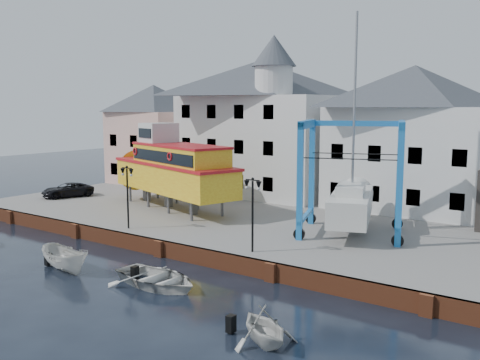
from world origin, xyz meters
The scene contains 14 objects.
ground centered at (0.00, 0.00, 0.00)m, with size 140.00×140.00×0.00m, color black.
hardstanding centered at (0.00, 11.00, 0.50)m, with size 44.00×22.00×1.00m, color slate.
quay_wall centered at (0.00, 0.10, 0.50)m, with size 44.00×0.47×1.00m.
building_pink centered at (-18.00, 18.00, 6.15)m, with size 8.00×7.00×10.30m.
building_white_main centered at (-4.87, 18.39, 7.34)m, with size 14.00×8.30×14.00m.
building_white_right centered at (9.00, 19.00, 6.60)m, with size 12.00×8.00×11.20m.
lamp_post_left centered at (-4.00, 1.20, 4.17)m, with size 1.12×0.32×4.20m.
lamp_post_right centered at (6.00, 1.20, 4.17)m, with size 1.12×0.32×4.20m.
tour_boat centered at (-7.08, 8.39, 4.17)m, with size 15.82×8.12×6.72m.
travel_lift centered at (8.44, 9.06, 3.31)m, with size 7.75×9.41×13.83m.
van centered at (-17.80, 6.67, 1.62)m, with size 2.06×4.47×1.24m, color black.
motorboat_a centered at (-2.23, -5.11, 0.00)m, with size 1.53×4.06×1.57m, color silver.
motorboat_b centered at (3.65, -3.98, 0.00)m, with size 3.62×5.07×1.05m, color silver.
motorboat_c centered at (11.71, -6.38, 0.00)m, with size 2.58×2.99×1.58m, color silver.
Camera 1 is at (22.31, -22.81, 9.06)m, focal length 40.00 mm.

